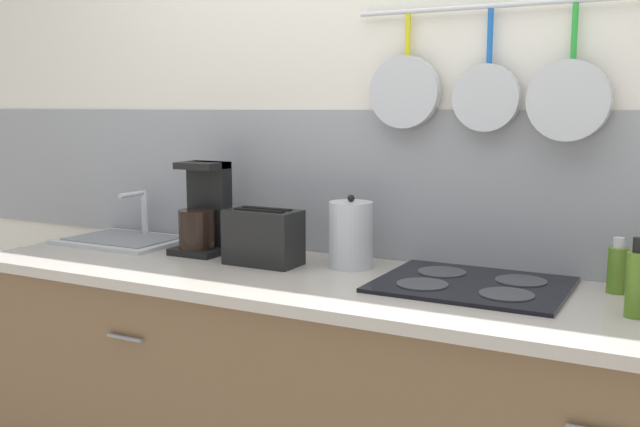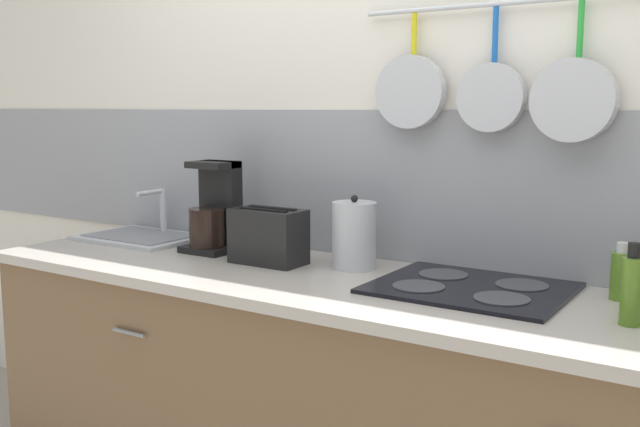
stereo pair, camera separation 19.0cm
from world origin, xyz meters
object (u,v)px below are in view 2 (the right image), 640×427
object	(u,v)px
kettle	(354,235)
bottle_cooking_wine	(631,289)
toaster	(268,236)
bottle_hot_sauce	(621,274)
coffee_maker	(215,215)

from	to	relation	value
kettle	bottle_cooking_wine	size ratio (longest dim) A/B	1.19
toaster	bottle_hot_sauce	xyz separation A→B (m)	(1.10, 0.16, -0.02)
coffee_maker	bottle_cooking_wine	world-z (taller)	coffee_maker
coffee_maker	bottle_cooking_wine	bearing A→B (deg)	-5.78
toaster	bottle_cooking_wine	world-z (taller)	bottle_cooking_wine
toaster	kettle	distance (m)	0.30
kettle	bottle_cooking_wine	bearing A→B (deg)	-11.37
bottle_cooking_wine	bottle_hot_sauce	bearing A→B (deg)	105.49
toaster	kettle	bearing A→B (deg)	18.77
kettle	bottle_hot_sauce	xyz separation A→B (m)	(0.82, 0.06, -0.04)
coffee_maker	bottle_hot_sauce	world-z (taller)	coffee_maker
coffee_maker	toaster	bearing A→B (deg)	-12.54
bottle_hot_sauce	kettle	bearing A→B (deg)	-175.82
toaster	bottle_hot_sauce	world-z (taller)	toaster
coffee_maker	bottle_hot_sauce	size ratio (longest dim) A/B	2.06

